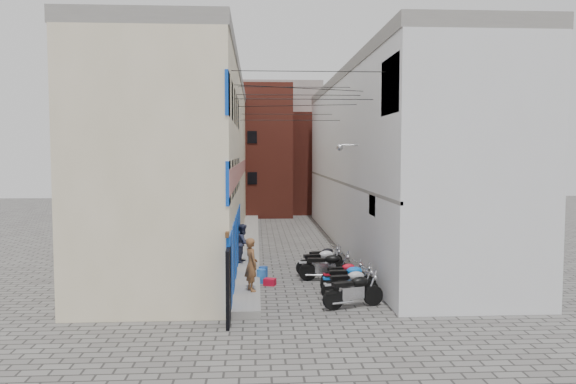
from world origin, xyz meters
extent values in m
plane|color=#585553|center=(0.00, 0.00, 0.00)|extent=(90.00, 90.00, 0.00)
cube|color=gray|center=(-2.05, 13.00, 0.12)|extent=(0.90, 26.00, 0.25)
cube|color=beige|center=(-5.00, 13.00, 4.25)|extent=(5.00, 26.00, 8.50)
cube|color=#BD726A|center=(-2.54, 13.00, 4.00)|extent=(0.10, 26.00, 0.80)
cube|color=#0C41B7|center=(-2.53, 4.90, 1.30)|extent=(0.12, 10.20, 2.40)
cube|color=#0C41B7|center=(-2.55, 4.90, 5.30)|extent=(0.10, 10.20, 4.00)
cube|color=gray|center=(-5.00, 13.00, 8.75)|extent=(5.10, 26.00, 0.50)
cube|color=black|center=(-2.52, -0.40, 1.10)|extent=(0.10, 1.20, 2.20)
cube|color=white|center=(5.00, 13.00, 4.25)|extent=(5.00, 26.00, 8.50)
cube|color=#0C41B7|center=(2.55, 1.50, 7.00)|extent=(0.10, 2.40, 1.80)
cube|color=white|center=(2.56, 4.00, 3.00)|extent=(0.08, 1.00, 0.70)
cylinder|color=#B2B2B7|center=(2.15, 7.00, 5.20)|extent=(0.80, 0.06, 0.06)
sphere|color=#B2B2B7|center=(1.75, 7.00, 5.10)|extent=(0.28, 0.28, 0.28)
cube|color=gray|center=(5.00, 13.00, 8.75)|extent=(5.10, 26.00, 0.50)
cube|color=gray|center=(2.54, 13.00, 3.40)|extent=(0.10, 26.00, 0.12)
cube|color=maroon|center=(-2.00, 28.00, 5.00)|extent=(6.00, 6.00, 10.00)
cube|color=maroon|center=(3.00, 30.00, 4.00)|extent=(5.00, 6.00, 8.00)
cube|color=gray|center=(0.00, 34.00, 5.50)|extent=(8.00, 5.00, 11.00)
cube|color=black|center=(0.00, 25.20, 1.20)|extent=(2.00, 0.30, 2.40)
cylinder|color=black|center=(0.00, 2.00, 7.50)|extent=(5.20, 0.02, 0.02)
cylinder|color=black|center=(0.00, 4.00, 6.80)|extent=(5.20, 0.02, 0.02)
cylinder|color=black|center=(0.00, 6.50, 7.20)|extent=(5.20, 0.02, 0.02)
cylinder|color=black|center=(0.00, 9.00, 7.80)|extent=(5.20, 0.02, 0.02)
cylinder|color=black|center=(0.00, 12.00, 6.50)|extent=(5.20, 0.02, 0.02)
cylinder|color=black|center=(0.00, 15.00, 7.00)|extent=(5.20, 0.02, 0.02)
cylinder|color=black|center=(0.00, 5.00, 7.30)|extent=(5.65, 2.07, 0.02)
cylinder|color=black|center=(0.00, 8.00, 6.90)|extent=(5.80, 1.58, 0.02)
imported|color=brown|center=(-1.90, 2.48, 1.15)|extent=(0.62, 0.76, 1.79)
imported|color=#31344A|center=(-2.28, 7.49, 1.06)|extent=(0.76, 0.89, 1.62)
cylinder|color=blue|center=(-1.55, 4.65, 0.26)|extent=(0.35, 0.35, 0.52)
cylinder|color=#2050A3|center=(-1.47, 4.98, 0.28)|extent=(0.45, 0.45, 0.55)
cube|color=red|center=(-1.23, 4.24, 0.13)|extent=(0.49, 0.44, 0.26)
camera|label=1|loc=(-1.73, -16.16, 4.91)|focal=35.00mm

